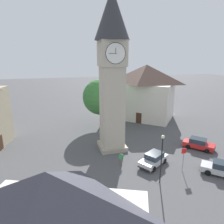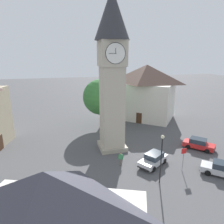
{
  "view_description": "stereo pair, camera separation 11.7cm",
  "coord_description": "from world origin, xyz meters",
  "px_view_note": "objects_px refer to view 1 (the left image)",
  "views": [
    {
      "loc": [
        6.91,
        25.54,
        12.69
      ],
      "look_at": [
        0.0,
        0.0,
        5.32
      ],
      "focal_mm": 32.48,
      "sensor_mm": 36.0,
      "label": 1
    },
    {
      "loc": [
        6.8,
        25.57,
        12.69
      ],
      "look_at": [
        0.0,
        0.0,
        5.32
      ],
      "focal_mm": 32.48,
      "sensor_mm": 36.0,
      "label": 2
    }
  ],
  "objects_px": {
    "car_silver_kerb": "(222,169)",
    "road_sign": "(184,156)",
    "car_red_corner": "(199,144)",
    "lamp_post": "(162,152)",
    "tree": "(101,97)",
    "car_blue_kerb": "(154,159)",
    "pedestrian": "(121,158)",
    "clock_tower": "(112,61)",
    "building_corner_back": "(146,92)"
  },
  "relations": [
    {
      "from": "car_silver_kerb",
      "to": "building_corner_back",
      "type": "distance_m",
      "value": 22.49
    },
    {
      "from": "tree",
      "to": "car_blue_kerb",
      "type": "bearing_deg",
      "value": 102.63
    },
    {
      "from": "car_blue_kerb",
      "to": "pedestrian",
      "type": "xyz_separation_m",
      "value": [
        3.82,
        -0.95,
        0.25
      ]
    },
    {
      "from": "car_blue_kerb",
      "to": "building_corner_back",
      "type": "distance_m",
      "value": 19.91
    },
    {
      "from": "pedestrian",
      "to": "tree",
      "type": "height_order",
      "value": "tree"
    },
    {
      "from": "building_corner_back",
      "to": "road_sign",
      "type": "distance_m",
      "value": 20.93
    },
    {
      "from": "car_red_corner",
      "to": "clock_tower",
      "type": "bearing_deg",
      "value": -16.28
    },
    {
      "from": "building_corner_back",
      "to": "car_red_corner",
      "type": "bearing_deg",
      "value": 94.56
    },
    {
      "from": "road_sign",
      "to": "clock_tower",
      "type": "bearing_deg",
      "value": -51.91
    },
    {
      "from": "pedestrian",
      "to": "lamp_post",
      "type": "relative_size",
      "value": 0.32
    },
    {
      "from": "pedestrian",
      "to": "lamp_post",
      "type": "xyz_separation_m",
      "value": [
        -2.85,
        4.37,
        2.49
      ]
    },
    {
      "from": "building_corner_back",
      "to": "lamp_post",
      "type": "xyz_separation_m",
      "value": [
        7.8,
        21.48,
        -2.12
      ]
    },
    {
      "from": "car_silver_kerb",
      "to": "car_red_corner",
      "type": "distance_m",
      "value": 6.53
    },
    {
      "from": "pedestrian",
      "to": "clock_tower",
      "type": "bearing_deg",
      "value": -92.48
    },
    {
      "from": "car_blue_kerb",
      "to": "pedestrian",
      "type": "relative_size",
      "value": 2.6
    },
    {
      "from": "pedestrian",
      "to": "building_corner_back",
      "type": "xyz_separation_m",
      "value": [
        -10.65,
        -17.11,
        4.61
      ]
    },
    {
      "from": "pedestrian",
      "to": "lamp_post",
      "type": "height_order",
      "value": "lamp_post"
    },
    {
      "from": "clock_tower",
      "to": "car_blue_kerb",
      "type": "height_order",
      "value": "clock_tower"
    },
    {
      "from": "car_blue_kerb",
      "to": "road_sign",
      "type": "bearing_deg",
      "value": 140.84
    },
    {
      "from": "car_red_corner",
      "to": "lamp_post",
      "type": "height_order",
      "value": "lamp_post"
    },
    {
      "from": "car_silver_kerb",
      "to": "road_sign",
      "type": "relative_size",
      "value": 1.48
    },
    {
      "from": "building_corner_back",
      "to": "lamp_post",
      "type": "distance_m",
      "value": 22.95
    },
    {
      "from": "car_red_corner",
      "to": "tree",
      "type": "xyz_separation_m",
      "value": [
        11.38,
        -12.35,
        4.88
      ]
    },
    {
      "from": "clock_tower",
      "to": "lamp_post",
      "type": "height_order",
      "value": "clock_tower"
    },
    {
      "from": "clock_tower",
      "to": "car_blue_kerb",
      "type": "xyz_separation_m",
      "value": [
        -3.61,
        5.79,
        -11.34
      ]
    },
    {
      "from": "clock_tower",
      "to": "road_sign",
      "type": "distance_m",
      "value": 14.28
    },
    {
      "from": "building_corner_back",
      "to": "road_sign",
      "type": "xyz_separation_m",
      "value": [
        4.27,
        20.14,
        -3.72
      ]
    },
    {
      "from": "car_red_corner",
      "to": "tree",
      "type": "relative_size",
      "value": 0.48
    },
    {
      "from": "car_silver_kerb",
      "to": "tree",
      "type": "relative_size",
      "value": 0.47
    },
    {
      "from": "road_sign",
      "to": "pedestrian",
      "type": "bearing_deg",
      "value": -25.43
    },
    {
      "from": "lamp_post",
      "to": "tree",
      "type": "bearing_deg",
      "value": -82.68
    },
    {
      "from": "car_red_corner",
      "to": "pedestrian",
      "type": "distance_m",
      "value": 11.99
    },
    {
      "from": "clock_tower",
      "to": "pedestrian",
      "type": "xyz_separation_m",
      "value": [
        0.21,
        4.84,
        -11.09
      ]
    },
    {
      "from": "pedestrian",
      "to": "tree",
      "type": "bearing_deg",
      "value": -92.17
    },
    {
      "from": "car_blue_kerb",
      "to": "building_corner_back",
      "type": "height_order",
      "value": "building_corner_back"
    },
    {
      "from": "car_silver_kerb",
      "to": "car_red_corner",
      "type": "relative_size",
      "value": 0.99
    },
    {
      "from": "pedestrian",
      "to": "building_corner_back",
      "type": "bearing_deg",
      "value": -121.9
    },
    {
      "from": "pedestrian",
      "to": "lamp_post",
      "type": "distance_m",
      "value": 5.78
    },
    {
      "from": "car_silver_kerb",
      "to": "car_red_corner",
      "type": "height_order",
      "value": "same"
    },
    {
      "from": "car_blue_kerb",
      "to": "car_red_corner",
      "type": "height_order",
      "value": "same"
    },
    {
      "from": "lamp_post",
      "to": "road_sign",
      "type": "xyz_separation_m",
      "value": [
        -3.53,
        -1.33,
        -1.6
      ]
    },
    {
      "from": "clock_tower",
      "to": "car_red_corner",
      "type": "bearing_deg",
      "value": 163.72
    },
    {
      "from": "clock_tower",
      "to": "tree",
      "type": "relative_size",
      "value": 2.35
    },
    {
      "from": "tree",
      "to": "lamp_post",
      "type": "xyz_separation_m",
      "value": [
        -2.33,
        18.14,
        -2.14
      ]
    },
    {
      "from": "car_blue_kerb",
      "to": "lamp_post",
      "type": "bearing_deg",
      "value": 74.15
    },
    {
      "from": "building_corner_back",
      "to": "car_silver_kerb",
      "type": "bearing_deg",
      "value": 88.41
    },
    {
      "from": "car_silver_kerb",
      "to": "road_sign",
      "type": "height_order",
      "value": "road_sign"
    },
    {
      "from": "lamp_post",
      "to": "road_sign",
      "type": "bearing_deg",
      "value": -159.3
    },
    {
      "from": "tree",
      "to": "car_red_corner",
      "type": "bearing_deg",
      "value": 132.66
    },
    {
      "from": "car_silver_kerb",
      "to": "building_corner_back",
      "type": "bearing_deg",
      "value": -91.59
    }
  ]
}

